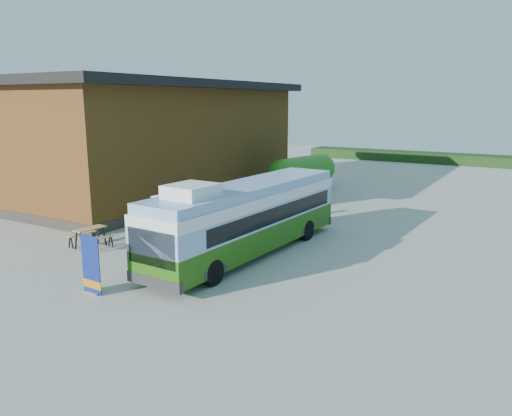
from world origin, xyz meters
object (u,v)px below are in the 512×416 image
Objects in this scene: bus at (247,216)px; slurry_tanker at (303,172)px; banner at (91,270)px; person_a at (220,196)px; person_b at (280,204)px; picnic_table at (90,233)px.

bus is 14.88m from slurry_tanker.
person_a is (-3.84, 12.88, -0.01)m from banner.
bus is 6.37m from person_b.
person_b is 8.57m from slurry_tanker.
slurry_tanker reaches higher than person_b.
person_a is at bearing -90.53° from slurry_tanker.
person_b is at bearing 90.88° from banner.
picnic_table is (-6.35, -2.68, -0.98)m from bus.
banner is at bearing -93.88° from person_a.
picnic_table is 0.97× the size of person_b.
bus is 1.68× the size of slurry_tanker.
picnic_table is at bearing -85.22° from slurry_tanker.
slurry_tanker reaches higher than banner.
bus is at bearing -61.54° from slurry_tanker.
banner is at bearing 27.71° from person_b.
banner is 20.69m from slurry_tanker.
bus is 8.90m from person_a.
bus reaches higher than banner.
bus is at bearing 45.40° from person_b.
bus reaches higher than person_b.
bus is 7.06× the size of person_a.
person_b is (4.22, -0.49, 0.07)m from person_a.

